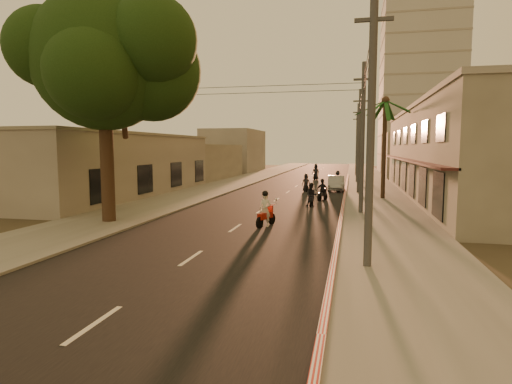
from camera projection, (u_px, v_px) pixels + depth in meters
ground at (223, 236)px, 19.41m from camera, size 160.00×160.00×0.00m
road at (288, 192)px, 38.82m from camera, size 10.00×140.00×0.02m
sidewalk_right at (373, 193)px, 37.17m from camera, size 5.00×140.00×0.12m
sidewalk_left at (210, 190)px, 40.45m from camera, size 5.00×140.00×0.12m
curb_stripe at (344, 199)px, 32.84m from camera, size 0.20×60.00×0.20m
shophouse_row at (461, 152)px, 33.45m from camera, size 8.80×34.20×7.30m
left_building at (112, 165)px, 35.78m from camera, size 8.20×24.20×5.20m
distant_tower at (420, 85)px, 68.81m from camera, size 12.10×12.10×28.00m
broadleaf_tree at (112, 61)px, 22.06m from camera, size 9.60×8.70×12.10m
palm_tree at (385, 106)px, 32.45m from camera, size 5.00×5.00×8.20m
utility_poles at (360, 118)px, 36.79m from camera, size 1.20×48.26×9.00m
filler_right at (414, 155)px, 59.71m from camera, size 8.00×14.00×6.00m
filler_left_near at (197, 162)px, 55.24m from camera, size 8.00×14.00×4.40m
filler_left_far at (234, 151)px, 72.57m from camera, size 8.00×14.00×7.00m
scooter_red at (265, 211)px, 21.72m from camera, size 0.97×1.83×1.86m
scooter_mid_a at (311, 196)px, 29.27m from camera, size 0.77×1.68×1.65m
scooter_mid_b at (322, 191)px, 32.34m from camera, size 1.18×1.64×1.69m
scooter_far_a at (306, 183)px, 39.12m from camera, size 0.95×1.68×1.66m
scooter_far_b at (338, 179)px, 44.48m from camera, size 1.46×1.58×1.66m
parked_car at (336, 183)px, 39.99m from camera, size 1.85×4.35×1.39m
scooter_far_c at (316, 173)px, 53.52m from camera, size 1.01×2.03×2.00m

